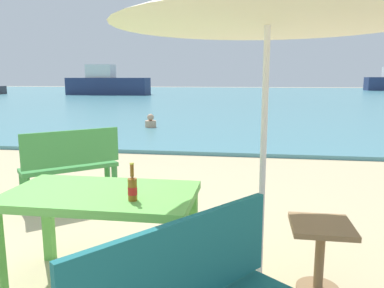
{
  "coord_description": "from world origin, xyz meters",
  "views": [
    {
      "loc": [
        0.62,
        -2.55,
        1.6
      ],
      "look_at": [
        -0.23,
        3.0,
        0.6
      ],
      "focal_mm": 35.29,
      "sensor_mm": 36.0,
      "label": 1
    }
  ],
  "objects_px": {
    "side_table_wood": "(320,247)",
    "picnic_table_green": "(101,206)",
    "swimmer_person": "(151,122)",
    "boat_ferry": "(107,84)",
    "beer_bottle_amber": "(132,187)",
    "bench_green_left": "(71,161)"
  },
  "relations": [
    {
      "from": "side_table_wood",
      "to": "boat_ferry",
      "type": "bearing_deg",
      "value": 113.94
    },
    {
      "from": "boat_ferry",
      "to": "beer_bottle_amber",
      "type": "bearing_deg",
      "value": -68.5
    },
    {
      "from": "beer_bottle_amber",
      "to": "boat_ferry",
      "type": "height_order",
      "value": "boat_ferry"
    },
    {
      "from": "beer_bottle_amber",
      "to": "swimmer_person",
      "type": "relative_size",
      "value": 0.65
    },
    {
      "from": "beer_bottle_amber",
      "to": "bench_green_left",
      "type": "height_order",
      "value": "beer_bottle_amber"
    },
    {
      "from": "side_table_wood",
      "to": "bench_green_left",
      "type": "distance_m",
      "value": 3.25
    },
    {
      "from": "picnic_table_green",
      "to": "swimmer_person",
      "type": "xyz_separation_m",
      "value": [
        -1.92,
        8.62,
        -0.41
      ]
    },
    {
      "from": "side_table_wood",
      "to": "picnic_table_green",
      "type": "bearing_deg",
      "value": -174.04
    },
    {
      "from": "beer_bottle_amber",
      "to": "boat_ferry",
      "type": "relative_size",
      "value": 0.04
    },
    {
      "from": "bench_green_left",
      "to": "beer_bottle_amber",
      "type": "bearing_deg",
      "value": -53.9
    },
    {
      "from": "bench_green_left",
      "to": "swimmer_person",
      "type": "height_order",
      "value": "bench_green_left"
    },
    {
      "from": "picnic_table_green",
      "to": "beer_bottle_amber",
      "type": "height_order",
      "value": "beer_bottle_amber"
    },
    {
      "from": "picnic_table_green",
      "to": "side_table_wood",
      "type": "relative_size",
      "value": 2.59
    },
    {
      "from": "picnic_table_green",
      "to": "boat_ferry",
      "type": "relative_size",
      "value": 0.2
    },
    {
      "from": "picnic_table_green",
      "to": "swimmer_person",
      "type": "relative_size",
      "value": 3.41
    },
    {
      "from": "picnic_table_green",
      "to": "boat_ferry",
      "type": "bearing_deg",
      "value": 111.1
    },
    {
      "from": "bench_green_left",
      "to": "boat_ferry",
      "type": "bearing_deg",
      "value": 110.28
    },
    {
      "from": "picnic_table_green",
      "to": "side_table_wood",
      "type": "height_order",
      "value": "picnic_table_green"
    },
    {
      "from": "beer_bottle_amber",
      "to": "side_table_wood",
      "type": "relative_size",
      "value": 0.49
    },
    {
      "from": "picnic_table_green",
      "to": "swimmer_person",
      "type": "bearing_deg",
      "value": 102.54
    },
    {
      "from": "beer_bottle_amber",
      "to": "swimmer_person",
      "type": "xyz_separation_m",
      "value": [
        -2.22,
        8.78,
        -0.61
      ]
    },
    {
      "from": "swimmer_person",
      "to": "boat_ferry",
      "type": "height_order",
      "value": "boat_ferry"
    }
  ]
}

